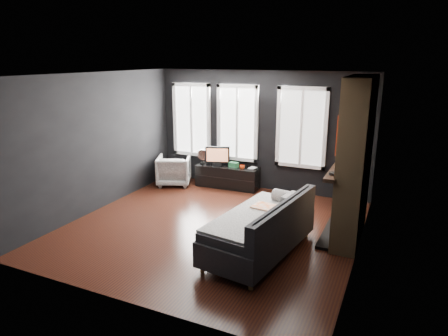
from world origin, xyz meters
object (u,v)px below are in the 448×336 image
at_px(media_console, 228,177).
at_px(book, 250,163).
at_px(armchair, 174,169).
at_px(mug, 242,166).
at_px(mantel_vase, 343,155).
at_px(sofa, 260,225).
at_px(monitor, 217,155).

relative_size(media_console, book, 7.22).
height_order(armchair, mug, armchair).
bearing_deg(mug, armchair, -170.42).
xyz_separation_m(media_console, mantel_vase, (2.74, -1.19, 1.06)).
height_order(sofa, mug, sofa).
bearing_deg(media_console, mantel_vase, -25.46).
bearing_deg(armchair, mug, 166.16).
xyz_separation_m(armchair, media_console, (1.26, 0.35, -0.13)).
bearing_deg(sofa, monitor, 134.85).
distance_m(mug, book, 0.20).
relative_size(book, mantel_vase, 1.17).
xyz_separation_m(armchair, book, (1.78, 0.43, 0.23)).
xyz_separation_m(monitor, mantel_vase, (2.99, -1.14, 0.55)).
bearing_deg(mug, mantel_vase, -25.45).
bearing_deg(mug, sofa, -62.85).
distance_m(sofa, monitor, 3.44).
height_order(sofa, monitor, monitor).
bearing_deg(sofa, book, 122.22).
distance_m(armchair, mug, 1.68).
bearing_deg(book, mantel_vase, -29.76).
bearing_deg(book, media_console, -171.17).
height_order(mug, mantel_vase, mantel_vase).
distance_m(monitor, mug, 0.67).
bearing_deg(armchair, sofa, 117.74).
bearing_deg(armchair, monitor, 173.26).
relative_size(armchair, media_console, 0.52).
xyz_separation_m(sofa, monitor, (-2.04, 2.76, 0.31)).
bearing_deg(armchair, mantel_vase, 144.71).
xyz_separation_m(sofa, book, (-1.27, 2.89, 0.15)).
bearing_deg(book, armchair, -166.40).
relative_size(media_console, mug, 13.30).
xyz_separation_m(media_console, monitor, (-0.24, -0.05, 0.51)).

